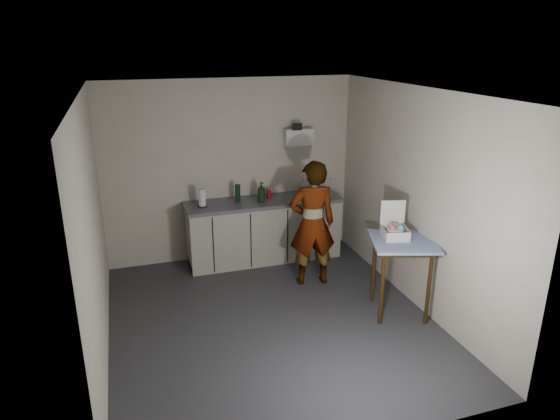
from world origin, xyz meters
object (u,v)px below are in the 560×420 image
object	(u,v)px
soap_bottle	(261,192)
dish_rack	(315,191)
bakery_box	(395,230)
side_table	(402,250)
paper_towel	(202,198)
kitchen_counter	(264,232)
standing_man	(312,223)
soda_can	(269,194)
dark_bottle	(238,193)

from	to	relation	value
soap_bottle	dish_rack	xyz separation A→B (m)	(0.85, 0.10, -0.08)
bakery_box	side_table	bearing A→B (deg)	-50.31
dish_rack	bakery_box	distance (m)	1.87
soap_bottle	paper_towel	bearing A→B (deg)	175.60
kitchen_counter	standing_man	xyz separation A→B (m)	(0.39, -0.92, 0.41)
kitchen_counter	side_table	distance (m)	2.28
standing_man	soda_can	world-z (taller)	standing_man
kitchen_counter	soap_bottle	distance (m)	0.64
soda_can	paper_towel	size ratio (longest dim) A/B	0.52
standing_man	paper_towel	distance (m)	1.57
soda_can	dark_bottle	bearing A→B (deg)	-177.34
soap_bottle	dish_rack	bearing A→B (deg)	6.42
kitchen_counter	dish_rack	distance (m)	0.97
dark_bottle	soap_bottle	bearing A→B (deg)	-20.72
side_table	dish_rack	xyz separation A→B (m)	(-0.30, 1.97, 0.17)
side_table	dark_bottle	bearing A→B (deg)	144.22
side_table	standing_man	distance (m)	1.26
paper_towel	bakery_box	size ratio (longest dim) A/B	0.63
dark_bottle	bakery_box	distance (m)	2.35
standing_man	dark_bottle	world-z (taller)	standing_man
paper_towel	dish_rack	bearing A→B (deg)	1.10
paper_towel	kitchen_counter	bearing A→B (deg)	1.38
soda_can	bakery_box	world-z (taller)	bakery_box
soda_can	dish_rack	world-z (taller)	dish_rack
side_table	standing_man	world-z (taller)	standing_man
soap_bottle	soda_can	world-z (taller)	soap_bottle
standing_man	dish_rack	world-z (taller)	standing_man
side_table	standing_man	size ratio (longest dim) A/B	0.55
standing_man	soap_bottle	distance (m)	0.97
soda_can	dish_rack	bearing A→B (deg)	-3.53
kitchen_counter	paper_towel	size ratio (longest dim) A/B	8.78
side_table	soda_can	world-z (taller)	soda_can
soda_can	paper_towel	distance (m)	0.98
soda_can	standing_man	bearing A→B (deg)	-72.91
side_table	soap_bottle	bearing A→B (deg)	139.51
kitchen_counter	paper_towel	distance (m)	1.07
soap_bottle	dark_bottle	bearing A→B (deg)	159.28
side_table	paper_towel	xyz separation A→B (m)	(-1.98, 1.93, 0.23)
side_table	dish_rack	size ratio (longest dim) A/B	2.37
side_table	dish_rack	bearing A→B (deg)	116.62
soda_can	dish_rack	size ratio (longest dim) A/B	0.34
kitchen_counter	side_table	world-z (taller)	side_table
soap_bottle	soda_can	xyz separation A→B (m)	(0.15, 0.14, -0.08)
side_table	dark_bottle	size ratio (longest dim) A/B	3.63
kitchen_counter	standing_man	size ratio (longest dim) A/B	1.34
standing_man	paper_towel	bearing A→B (deg)	-27.00
side_table	dark_bottle	world-z (taller)	dark_bottle
soap_bottle	bakery_box	xyz separation A→B (m)	(1.10, -1.76, -0.04)
soap_bottle	dark_bottle	distance (m)	0.33
paper_towel	dark_bottle	bearing A→B (deg)	6.02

